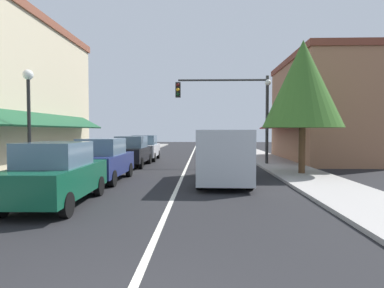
{
  "coord_description": "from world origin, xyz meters",
  "views": [
    {
      "loc": [
        0.92,
        -3.21,
        2.09
      ],
      "look_at": [
        0.4,
        12.93,
        1.44
      ],
      "focal_mm": 30.86,
      "sensor_mm": 36.0,
      "label": 1
    }
  ],
  "objects_px": {
    "street_lamp_left_near": "(29,108)",
    "parked_car_nearest_left": "(56,174)",
    "traffic_signal_mast_arm": "(234,103)",
    "tree_right_near": "(303,84)",
    "van_in_lane": "(223,154)",
    "street_lamp_right_mid": "(268,108)",
    "parked_car_far_left": "(145,148)",
    "parked_car_second_left": "(102,160)",
    "parked_car_third_left": "(132,151)"
  },
  "relations": [
    {
      "from": "van_in_lane",
      "to": "traffic_signal_mast_arm",
      "type": "xyz_separation_m",
      "value": [
        1.06,
        6.72,
        2.58
      ]
    },
    {
      "from": "parked_car_third_left",
      "to": "street_lamp_right_mid",
      "type": "xyz_separation_m",
      "value": [
        8.05,
        0.62,
        2.55
      ]
    },
    {
      "from": "tree_right_near",
      "to": "parked_car_nearest_left",
      "type": "bearing_deg",
      "value": -143.68
    },
    {
      "from": "street_lamp_right_mid",
      "to": "tree_right_near",
      "type": "distance_m",
      "value": 4.56
    },
    {
      "from": "van_in_lane",
      "to": "tree_right_near",
      "type": "distance_m",
      "value": 5.37
    },
    {
      "from": "parked_car_second_left",
      "to": "van_in_lane",
      "type": "distance_m",
      "value": 4.95
    },
    {
      "from": "parked_car_far_left",
      "to": "street_lamp_left_near",
      "type": "xyz_separation_m",
      "value": [
        -2.0,
        -11.79,
        2.01
      ]
    },
    {
      "from": "parked_car_far_left",
      "to": "street_lamp_left_near",
      "type": "height_order",
      "value": "street_lamp_left_near"
    },
    {
      "from": "parked_car_third_left",
      "to": "tree_right_near",
      "type": "xyz_separation_m",
      "value": [
        8.78,
        -3.82,
        3.35
      ]
    },
    {
      "from": "parked_car_far_left",
      "to": "street_lamp_right_mid",
      "type": "relative_size",
      "value": 0.81
    },
    {
      "from": "parked_car_nearest_left",
      "to": "traffic_signal_mast_arm",
      "type": "relative_size",
      "value": 0.74
    },
    {
      "from": "van_in_lane",
      "to": "traffic_signal_mast_arm",
      "type": "height_order",
      "value": "traffic_signal_mast_arm"
    },
    {
      "from": "parked_car_third_left",
      "to": "van_in_lane",
      "type": "distance_m",
      "value": 7.81
    },
    {
      "from": "parked_car_second_left",
      "to": "street_lamp_left_near",
      "type": "xyz_separation_m",
      "value": [
        -1.95,
        -2.05,
        2.01
      ]
    },
    {
      "from": "parked_car_third_left",
      "to": "street_lamp_left_near",
      "type": "xyz_separation_m",
      "value": [
        -1.92,
        -7.88,
        2.01
      ]
    },
    {
      "from": "parked_car_nearest_left",
      "to": "parked_car_second_left",
      "type": "height_order",
      "value": "same"
    },
    {
      "from": "tree_right_near",
      "to": "parked_car_second_left",
      "type": "bearing_deg",
      "value": -167.09
    },
    {
      "from": "parked_car_nearest_left",
      "to": "street_lamp_right_mid",
      "type": "distance_m",
      "value": 13.69
    },
    {
      "from": "parked_car_nearest_left",
      "to": "van_in_lane",
      "type": "height_order",
      "value": "van_in_lane"
    },
    {
      "from": "parked_car_nearest_left",
      "to": "tree_right_near",
      "type": "bearing_deg",
      "value": 34.87
    },
    {
      "from": "parked_car_nearest_left",
      "to": "parked_car_third_left",
      "type": "height_order",
      "value": "same"
    },
    {
      "from": "parked_car_second_left",
      "to": "tree_right_near",
      "type": "relative_size",
      "value": 0.66
    },
    {
      "from": "parked_car_nearest_left",
      "to": "parked_car_far_left",
      "type": "distance_m",
      "value": 14.13
    },
    {
      "from": "parked_car_nearest_left",
      "to": "parked_car_second_left",
      "type": "relative_size",
      "value": 1.01
    },
    {
      "from": "van_in_lane",
      "to": "traffic_signal_mast_arm",
      "type": "bearing_deg",
      "value": 82.28
    },
    {
      "from": "van_in_lane",
      "to": "parked_car_nearest_left",
      "type": "bearing_deg",
      "value": -138.15
    },
    {
      "from": "parked_car_third_left",
      "to": "traffic_signal_mast_arm",
      "type": "bearing_deg",
      "value": 7.3
    },
    {
      "from": "traffic_signal_mast_arm",
      "to": "street_lamp_right_mid",
      "type": "height_order",
      "value": "traffic_signal_mast_arm"
    },
    {
      "from": "tree_right_near",
      "to": "street_lamp_left_near",
      "type": "bearing_deg",
      "value": -159.22
    },
    {
      "from": "street_lamp_right_mid",
      "to": "traffic_signal_mast_arm",
      "type": "bearing_deg",
      "value": 177.54
    },
    {
      "from": "street_lamp_left_near",
      "to": "parked_car_third_left",
      "type": "bearing_deg",
      "value": 76.29
    },
    {
      "from": "tree_right_near",
      "to": "traffic_signal_mast_arm",
      "type": "bearing_deg",
      "value": 121.24
    },
    {
      "from": "parked_car_third_left",
      "to": "traffic_signal_mast_arm",
      "type": "height_order",
      "value": "traffic_signal_mast_arm"
    },
    {
      "from": "parked_car_nearest_left",
      "to": "tree_right_near",
      "type": "relative_size",
      "value": 0.66
    },
    {
      "from": "traffic_signal_mast_arm",
      "to": "tree_right_near",
      "type": "xyz_separation_m",
      "value": [
        2.74,
        -4.52,
        0.5
      ]
    },
    {
      "from": "parked_car_nearest_left",
      "to": "traffic_signal_mast_arm",
      "type": "distance_m",
      "value": 12.76
    },
    {
      "from": "traffic_signal_mast_arm",
      "to": "street_lamp_right_mid",
      "type": "bearing_deg",
      "value": -2.46
    },
    {
      "from": "parked_car_far_left",
      "to": "van_in_lane",
      "type": "xyz_separation_m",
      "value": [
        4.89,
        -9.93,
        0.27
      ]
    },
    {
      "from": "parked_car_nearest_left",
      "to": "tree_right_near",
      "type": "distance_m",
      "value": 11.31
    },
    {
      "from": "parked_car_nearest_left",
      "to": "parked_car_third_left",
      "type": "xyz_separation_m",
      "value": [
        -0.07,
        10.22,
        0.0
      ]
    },
    {
      "from": "van_in_lane",
      "to": "parked_car_third_left",
      "type": "bearing_deg",
      "value": 130.83
    },
    {
      "from": "van_in_lane",
      "to": "traffic_signal_mast_arm",
      "type": "relative_size",
      "value": 0.93
    },
    {
      "from": "parked_car_second_left",
      "to": "tree_right_near",
      "type": "bearing_deg",
      "value": 13.25
    },
    {
      "from": "tree_right_near",
      "to": "parked_car_third_left",
      "type": "bearing_deg",
      "value": 156.5
    },
    {
      "from": "parked_car_second_left",
      "to": "traffic_signal_mast_arm",
      "type": "height_order",
      "value": "traffic_signal_mast_arm"
    },
    {
      "from": "street_lamp_left_near",
      "to": "street_lamp_right_mid",
      "type": "xyz_separation_m",
      "value": [
        9.97,
        8.49,
        0.53
      ]
    },
    {
      "from": "street_lamp_left_near",
      "to": "parked_car_nearest_left",
      "type": "bearing_deg",
      "value": -49.55
    },
    {
      "from": "van_in_lane",
      "to": "street_lamp_right_mid",
      "type": "distance_m",
      "value": 7.66
    },
    {
      "from": "traffic_signal_mast_arm",
      "to": "tree_right_near",
      "type": "bearing_deg",
      "value": -58.76
    },
    {
      "from": "street_lamp_right_mid",
      "to": "van_in_lane",
      "type": "bearing_deg",
      "value": -114.85
    }
  ]
}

